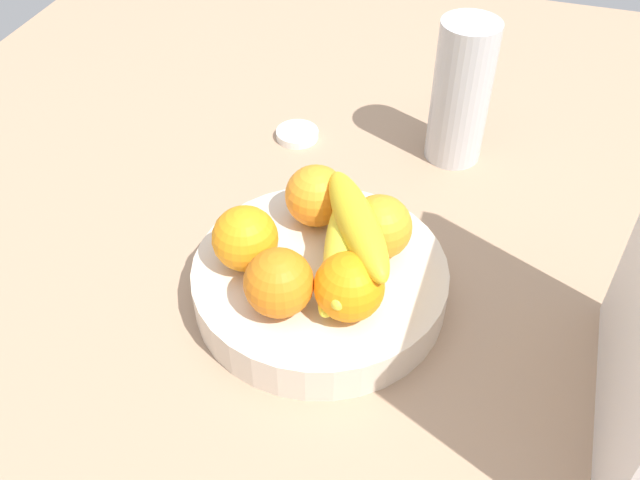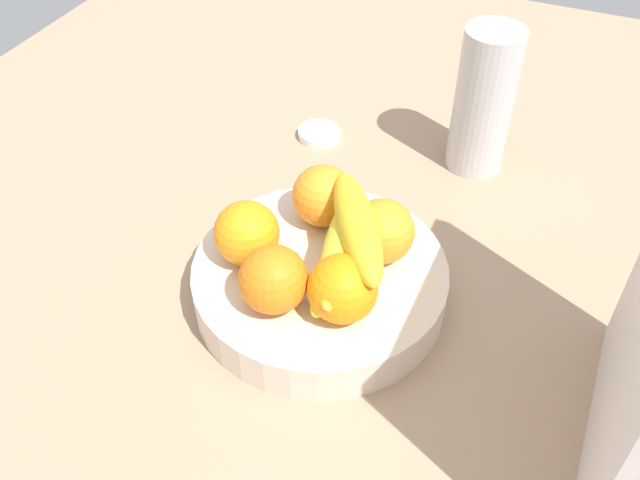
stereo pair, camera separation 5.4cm
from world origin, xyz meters
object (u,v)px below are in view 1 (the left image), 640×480
(orange_front_right, at_px, (279,283))
(orange_center, at_px, (349,287))
(orange_front_left, at_px, (245,239))
(banana_bunch, at_px, (352,244))
(thermos_tumbler, at_px, (461,93))
(jar_lid, at_px, (297,134))
(fruit_bowl, at_px, (320,282))
(orange_back_left, at_px, (380,227))
(orange_back_right, at_px, (316,196))

(orange_front_right, distance_m, orange_center, 0.07)
(orange_front_left, relative_size, banana_bunch, 0.38)
(thermos_tumbler, bearing_deg, orange_front_right, -17.52)
(orange_front_right, xyz_separation_m, jar_lid, (-0.35, -0.10, -0.08))
(orange_front_right, distance_m, jar_lid, 0.38)
(thermos_tumbler, xyz_separation_m, jar_lid, (0.03, -0.22, -0.09))
(banana_bunch, bearing_deg, orange_center, 12.57)
(fruit_bowl, bearing_deg, banana_bunch, 94.38)
(orange_back_left, xyz_separation_m, banana_bunch, (0.04, -0.02, 0.01))
(orange_front_right, height_order, jar_lid, orange_front_right)
(orange_center, xyz_separation_m, orange_back_left, (-0.09, 0.01, 0.00))
(orange_back_right, bearing_deg, jar_lid, -155.80)
(orange_center, xyz_separation_m, orange_back_right, (-0.12, -0.07, 0.00))
(jar_lid, bearing_deg, fruit_bowl, 23.26)
(orange_center, height_order, jar_lid, orange_center)
(fruit_bowl, relative_size, orange_back_right, 3.94)
(orange_back_left, height_order, orange_back_right, same)
(fruit_bowl, height_order, orange_back_left, orange_back_left)
(fruit_bowl, distance_m, orange_front_right, 0.09)
(orange_front_right, height_order, orange_back_left, same)
(fruit_bowl, relative_size, thermos_tumbler, 1.41)
(orange_front_right, xyz_separation_m, orange_center, (-0.02, 0.07, 0.00))
(fruit_bowl, relative_size, orange_center, 3.94)
(orange_front_right, xyz_separation_m, orange_back_left, (-0.11, 0.08, 0.00))
(orange_center, distance_m, banana_bunch, 0.06)
(orange_back_right, distance_m, banana_bunch, 0.09)
(thermos_tumbler, bearing_deg, fruit_bowl, -17.33)
(orange_front_right, xyz_separation_m, banana_bunch, (-0.07, 0.06, 0.01))
(fruit_bowl, height_order, orange_front_left, orange_front_left)
(orange_front_left, distance_m, orange_back_left, 0.14)
(orange_front_left, bearing_deg, orange_back_right, 150.63)
(thermos_tumbler, distance_m, jar_lid, 0.24)
(orange_back_left, bearing_deg, banana_bunch, -26.13)
(thermos_tumbler, bearing_deg, orange_back_left, -9.22)
(orange_front_right, bearing_deg, jar_lid, -164.04)
(orange_front_left, bearing_deg, fruit_bowl, 102.05)
(orange_back_left, bearing_deg, orange_front_right, -34.70)
(orange_front_left, bearing_deg, thermos_tumbler, 151.96)
(orange_front_left, height_order, orange_back_right, same)
(orange_back_left, distance_m, banana_bunch, 0.05)
(orange_front_left, bearing_deg, orange_center, 74.48)
(orange_front_left, distance_m, orange_center, 0.13)
(orange_front_right, bearing_deg, thermos_tumbler, 162.48)
(orange_back_right, height_order, jar_lid, orange_back_right)
(orange_front_left, bearing_deg, orange_back_left, 114.39)
(orange_back_left, relative_size, jar_lid, 1.16)
(orange_center, height_order, thermos_tumbler, thermos_tumbler)
(orange_center, height_order, banana_bunch, banana_bunch)
(orange_center, height_order, orange_back_right, same)
(orange_front_right, xyz_separation_m, orange_back_right, (-0.14, -0.01, 0.00))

